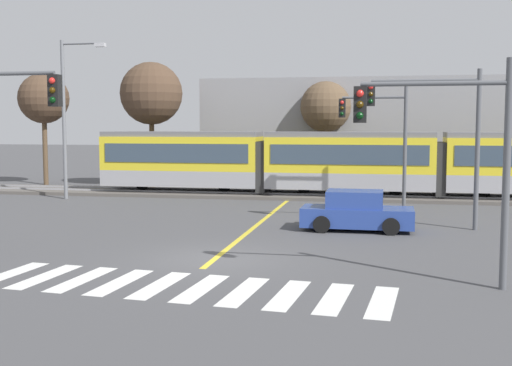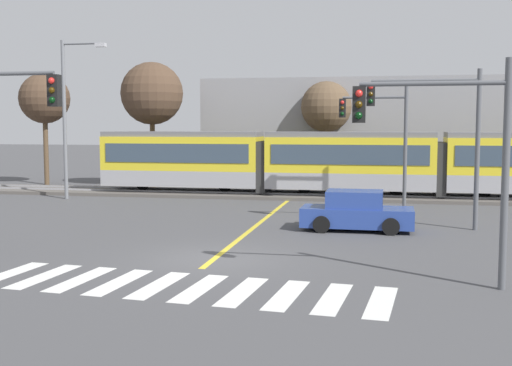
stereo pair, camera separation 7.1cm
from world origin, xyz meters
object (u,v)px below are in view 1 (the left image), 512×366
traffic_light_mid_right (439,123)px  street_lamp_west (68,109)px  traffic_light_near_right (451,140)px  bare_tree_west (151,94)px  sedan_crossing (357,212)px  traffic_light_far_right (382,129)px  bare_tree_far_west (44,99)px  light_rail_tram (349,161)px  bare_tree_east (326,107)px

traffic_light_mid_right → street_lamp_west: size_ratio=0.72×
traffic_light_near_right → bare_tree_west: size_ratio=0.70×
sedan_crossing → traffic_light_near_right: (2.53, -8.18, 2.94)m
traffic_light_far_right → traffic_light_mid_right: size_ratio=0.96×
sedan_crossing → bare_tree_far_west: 26.27m
light_rail_tram → bare_tree_far_west: size_ratio=3.79×
traffic_light_far_right → street_lamp_west: bearing=178.4°
light_rail_tram → bare_tree_west: (-12.72, 3.76, 3.91)m
light_rail_tram → sedan_crossing: size_ratio=6.64×
traffic_light_near_right → light_rail_tram: bearing=100.1°
light_rail_tram → street_lamp_west: street_lamp_west is taller
sedan_crossing → bare_tree_west: size_ratio=0.53×
traffic_light_near_right → sedan_crossing: bearing=107.2°
traffic_light_mid_right → light_rail_tram: bearing=111.3°
traffic_light_near_right → street_lamp_west: bearing=139.3°
traffic_light_mid_right → street_lamp_west: 19.69m
bare_tree_west → bare_tree_east: bare_tree_west is taller
bare_tree_west → bare_tree_east: bearing=5.8°
bare_tree_east → sedan_crossing: bearing=-80.7°
sedan_crossing → street_lamp_west: size_ratio=0.50×
light_rail_tram → sedan_crossing: 10.94m
light_rail_tram → bare_tree_east: (-1.74, 4.87, 3.03)m
traffic_light_near_right → bare_tree_east: size_ratio=0.84×
bare_tree_far_west → bare_tree_east: 18.58m
street_lamp_west → bare_tree_east: size_ratio=1.26×
sedan_crossing → bare_tree_far_west: bearing=145.0°
light_rail_tram → sedan_crossing: (0.84, -10.83, -1.35)m
bare_tree_east → traffic_light_far_right: bearing=-68.3°
light_rail_tram → traffic_light_mid_right: size_ratio=4.60×
sedan_crossing → traffic_light_near_right: traffic_light_near_right is taller
sedan_crossing → traffic_light_far_right: size_ratio=0.72×
sedan_crossing → light_rail_tram: bearing=94.4°
bare_tree_west → traffic_light_mid_right: bearing=-39.4°
traffic_light_mid_right → bare_tree_far_west: 27.85m
traffic_light_far_right → traffic_light_mid_right: (2.11, -5.99, 0.28)m
sedan_crossing → bare_tree_east: bearing=99.3°
street_lamp_west → bare_tree_west: size_ratio=1.06×
bare_tree_far_west → bare_tree_east: (18.55, 0.91, -0.62)m
bare_tree_west → street_lamp_west: bearing=-105.9°
traffic_light_near_right → bare_tree_east: 24.46m
bare_tree_east → bare_tree_far_west: bearing=-177.2°
light_rail_tram → bare_tree_far_west: 20.99m
sedan_crossing → bare_tree_east: 16.50m
traffic_light_near_right → bare_tree_far_west: 33.04m
traffic_light_near_right → bare_tree_east: (-5.12, 23.87, 1.43)m
light_rail_tram → bare_tree_east: bearing=109.7°
traffic_light_mid_right → bare_tree_west: (-16.56, 13.61, 1.89)m
street_lamp_west → bare_tree_far_west: (-5.54, 7.36, 0.84)m
bare_tree_far_west → traffic_light_far_right: bearing=-19.6°
traffic_light_near_right → bare_tree_west: (-16.09, 22.76, 2.31)m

